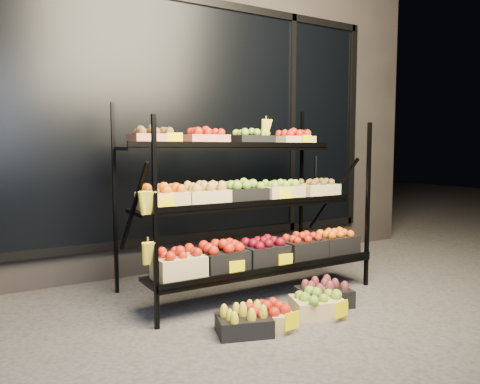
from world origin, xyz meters
TOP-DOWN VIEW (x-y plane):
  - ground at (0.00, 0.00)m, footprint 24.00×24.00m
  - building at (0.00, 2.59)m, footprint 6.00×2.08m
  - display_rack at (-0.01, 0.60)m, footprint 2.18×1.02m
  - tag_floor_a at (-0.28, -0.40)m, footprint 0.13×0.01m
  - tag_floor_b at (0.18, -0.40)m, footprint 0.13×0.01m
  - floor_crate_left at (-0.35, -0.21)m, footprint 0.41×0.36m
  - floor_crate_midleft at (-0.55, -0.21)m, footprint 0.43×0.37m
  - floor_crate_midright at (0.13, -0.19)m, footprint 0.45×0.39m
  - floor_crate_right at (0.31, -0.05)m, footprint 0.47×0.39m

SIDE VIEW (x-z plane):
  - ground at x=0.00m, z-range 0.00..0.00m
  - tag_floor_a at x=-0.28m, z-range 0.00..0.12m
  - tag_floor_b at x=0.18m, z-range 0.00..0.12m
  - floor_crate_left at x=-0.35m, z-range -0.01..0.18m
  - floor_crate_midleft at x=-0.55m, z-range -0.01..0.18m
  - floor_crate_midright at x=0.13m, z-range -0.01..0.19m
  - floor_crate_right at x=0.31m, z-range -0.01..0.20m
  - display_rack at x=-0.01m, z-range -0.04..1.62m
  - building at x=0.00m, z-range 0.00..3.50m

